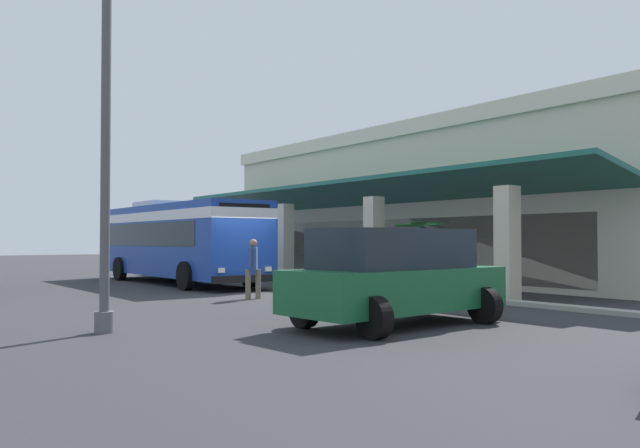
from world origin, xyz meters
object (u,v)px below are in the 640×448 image
Objects in this scene: parked_suv_green at (395,276)px; potted_palm at (425,274)px; pedestrian at (253,265)px; transit_bus at (177,237)px; lot_light_pole at (106,88)px.

parked_suv_green is 2.06× the size of potted_palm.
pedestrian is at bearing -99.97° from potted_palm.
lot_light_pole is (12.20, -6.81, 2.77)m from transit_bus.
pedestrian is at bearing 127.11° from lot_light_pole.
lot_light_pole is (4.38, -5.79, 3.62)m from pedestrian.
transit_bus is 1.29× the size of lot_light_pole.
lot_light_pole reaches higher than transit_bus.
pedestrian is 8.11m from lot_light_pole.
transit_bus is at bearing 172.54° from pedestrian.
potted_palm is 0.28× the size of lot_light_pole.
transit_bus is at bearing 173.26° from parked_suv_green.
transit_bus is 14.86m from parked_suv_green.
potted_palm is at bearing 29.54° from transit_bus.
parked_suv_green is at bearing -5.93° from pedestrian.
potted_palm is 12.95m from lot_light_pole.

